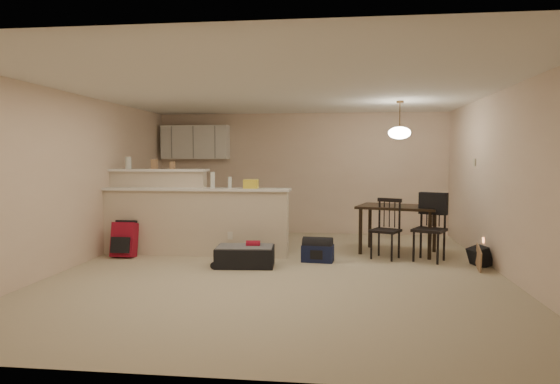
# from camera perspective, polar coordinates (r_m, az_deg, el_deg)

# --- Properties ---
(room) EXTENTS (7.00, 7.02, 2.50)m
(room) POSITION_cam_1_polar(r_m,az_deg,el_deg) (6.94, 0.13, 1.25)
(room) COLOR #BCAF91
(room) RESTS_ON ground
(breakfast_bar) EXTENTS (3.08, 0.58, 1.39)m
(breakfast_bar) POSITION_cam_1_polar(r_m,az_deg,el_deg) (8.33, -11.17, -2.81)
(breakfast_bar) COLOR beige
(breakfast_bar) RESTS_ON ground
(upper_cabinets) EXTENTS (1.40, 0.34, 0.70)m
(upper_cabinets) POSITION_cam_1_polar(r_m,az_deg,el_deg) (10.65, -9.63, 5.62)
(upper_cabinets) COLOR white
(upper_cabinets) RESTS_ON room
(kitchen_counter) EXTENTS (1.80, 0.60, 0.90)m
(kitchen_counter) POSITION_cam_1_polar(r_m,az_deg,el_deg) (10.52, -8.69, -2.26)
(kitchen_counter) COLOR white
(kitchen_counter) RESTS_ON ground
(thermostat) EXTENTS (0.02, 0.12, 0.12)m
(thermostat) POSITION_cam_1_polar(r_m,az_deg,el_deg) (8.71, 21.34, 3.17)
(thermostat) COLOR beige
(thermostat) RESTS_ON room
(jar) EXTENTS (0.10, 0.10, 0.20)m
(jar) POSITION_cam_1_polar(r_m,az_deg,el_deg) (8.75, -16.94, 3.20)
(jar) COLOR silver
(jar) RESTS_ON breakfast_bar
(cereal_box) EXTENTS (0.10, 0.07, 0.16)m
(cereal_box) POSITION_cam_1_polar(r_m,az_deg,el_deg) (8.58, -14.16, 3.11)
(cereal_box) COLOR #9B7450
(cereal_box) RESTS_ON breakfast_bar
(small_box) EXTENTS (0.08, 0.06, 0.12)m
(small_box) POSITION_cam_1_polar(r_m,az_deg,el_deg) (8.47, -12.19, 3.00)
(small_box) COLOR #9B7450
(small_box) RESTS_ON breakfast_bar
(bottle_a) EXTENTS (0.07, 0.07, 0.26)m
(bottle_a) POSITION_cam_1_polar(r_m,az_deg,el_deg) (8.05, -7.72, 1.37)
(bottle_a) COLOR silver
(bottle_a) RESTS_ON breakfast_bar
(bottle_b) EXTENTS (0.06, 0.06, 0.18)m
(bottle_b) POSITION_cam_1_polar(r_m,az_deg,el_deg) (7.99, -5.75, 1.08)
(bottle_b) COLOR silver
(bottle_b) RESTS_ON breakfast_bar
(bag_lump) EXTENTS (0.22, 0.18, 0.14)m
(bag_lump) POSITION_cam_1_polar(r_m,az_deg,el_deg) (7.92, -3.34, 0.92)
(bag_lump) COLOR #9B7450
(bag_lump) RESTS_ON breakfast_bar
(dining_table) EXTENTS (1.45, 1.16, 0.79)m
(dining_table) POSITION_cam_1_polar(r_m,az_deg,el_deg) (8.44, 13.36, -2.18)
(dining_table) COLOR black
(dining_table) RESTS_ON ground
(pendant_lamp) EXTENTS (0.36, 0.36, 0.62)m
(pendant_lamp) POSITION_cam_1_polar(r_m,az_deg,el_deg) (8.41, 13.50, 6.65)
(pendant_lamp) COLOR brown
(pendant_lamp) RESTS_ON room
(dining_chair_near) EXTENTS (0.54, 0.53, 0.94)m
(dining_chair_near) POSITION_cam_1_polar(r_m,az_deg,el_deg) (7.95, 11.95, -4.15)
(dining_chair_near) COLOR black
(dining_chair_near) RESTS_ON ground
(dining_chair_far) EXTENTS (0.59, 0.58, 1.02)m
(dining_chair_far) POSITION_cam_1_polar(r_m,az_deg,el_deg) (7.92, 16.70, -3.96)
(dining_chair_far) COLOR black
(dining_chair_far) RESTS_ON ground
(suitcase) EXTENTS (0.87, 0.61, 0.28)m
(suitcase) POSITION_cam_1_polar(r_m,az_deg,el_deg) (7.32, -4.02, -7.37)
(suitcase) COLOR black
(suitcase) RESTS_ON ground
(red_backpack) EXTENTS (0.36, 0.23, 0.55)m
(red_backpack) POSITION_cam_1_polar(r_m,az_deg,el_deg) (8.33, -17.36, -5.24)
(red_backpack) COLOR maroon
(red_backpack) RESTS_ON ground
(navy_duffel) EXTENTS (0.50, 0.31, 0.26)m
(navy_duffel) POSITION_cam_1_polar(r_m,az_deg,el_deg) (7.64, 4.33, -6.99)
(navy_duffel) COLOR #131A3C
(navy_duffel) RESTS_ON ground
(black_daypack) EXTENTS (0.28, 0.35, 0.27)m
(black_daypack) POSITION_cam_1_polar(r_m,az_deg,el_deg) (7.90, 21.84, -6.86)
(black_daypack) COLOR black
(black_daypack) RESTS_ON ground
(cardboard_sheet) EXTENTS (0.07, 0.42, 0.32)m
(cardboard_sheet) POSITION_cam_1_polar(r_m,az_deg,el_deg) (7.57, 21.76, -7.10)
(cardboard_sheet) COLOR #9B7450
(cardboard_sheet) RESTS_ON ground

